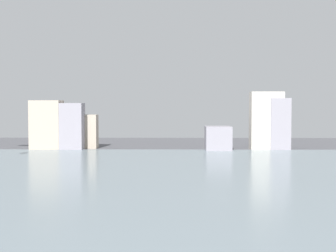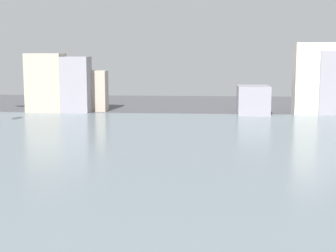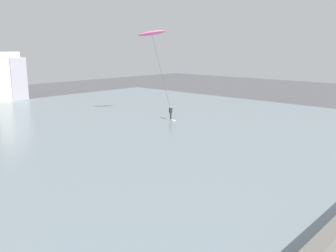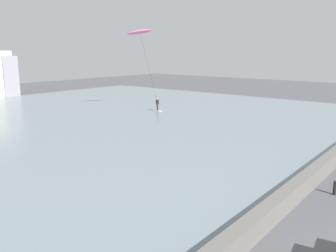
% 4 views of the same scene
% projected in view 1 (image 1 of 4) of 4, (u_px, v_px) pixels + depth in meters
% --- Properties ---
extents(water_bay, '(84.00, 52.00, 0.10)m').
position_uv_depth(water_bay, '(142.00, 182.00, 35.99)').
color(water_bay, gray).
rests_on(water_bay, ground).
extents(far_shore_buildings, '(34.41, 5.63, 7.72)m').
position_uv_depth(far_shore_buildings, '(168.00, 126.00, 62.82)').
color(far_shore_buildings, '#B7A893').
rests_on(far_shore_buildings, ground).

